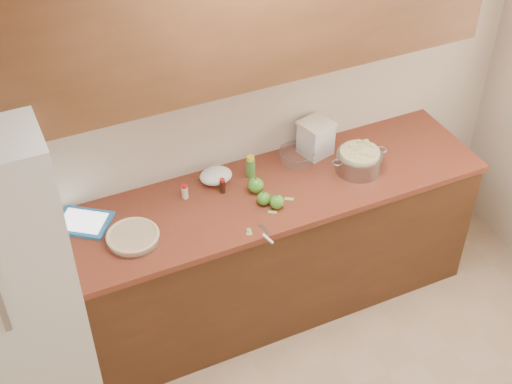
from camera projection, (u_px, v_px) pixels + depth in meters
name	position (u px, v px, depth m)	size (l,w,h in m)	color
room_shell	(425.00, 343.00, 2.69)	(3.60, 3.60, 3.60)	tan
counter_run	(260.00, 252.00, 4.26)	(2.64, 0.68, 0.92)	#4E2816
upper_cabinets	(247.00, 9.00, 3.41)	(2.60, 0.34, 0.70)	brown
pie	(133.00, 237.00, 3.66)	(0.28, 0.28, 0.05)	silver
colander	(359.00, 161.00, 4.09)	(0.36, 0.26, 0.13)	gray
flour_canister	(316.00, 138.00, 4.18)	(0.21, 0.21, 0.22)	white
tablet	(83.00, 222.00, 3.76)	(0.35, 0.34, 0.02)	#2776BE
paring_knife	(267.00, 237.00, 3.68)	(0.05, 0.16, 0.02)	gray
lemon_bottle	(251.00, 167.00, 4.04)	(0.05, 0.05, 0.14)	#4C8C38
cinnamon_shaker	(185.00, 192.00, 3.91)	(0.04, 0.04, 0.09)	beige
vanilla_bottle	(222.00, 186.00, 3.94)	(0.03, 0.03, 0.09)	black
mixing_bowl	(297.00, 155.00, 4.16)	(0.21, 0.21, 0.08)	silver
paper_towel	(216.00, 176.00, 4.02)	(0.19, 0.15, 0.08)	white
apple_left	(264.00, 199.00, 3.87)	(0.08, 0.08, 0.09)	#478E26
apple_center	(256.00, 185.00, 3.94)	(0.09, 0.09, 0.10)	#478E26
apple_front	(277.00, 202.00, 3.85)	(0.08, 0.08, 0.09)	#478E26
peel_a	(249.00, 232.00, 3.72)	(0.05, 0.02, 0.00)	#8AC35E
peel_b	(289.00, 199.00, 3.92)	(0.05, 0.02, 0.00)	#8AC35E
peel_c	(272.00, 212.00, 3.84)	(0.05, 0.02, 0.00)	#8AC35E
peel_d	(248.00, 233.00, 3.71)	(0.03, 0.01, 0.00)	#8AC35E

